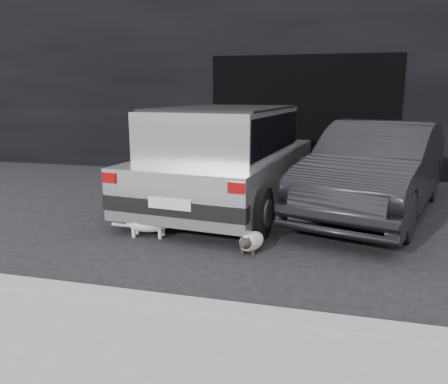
% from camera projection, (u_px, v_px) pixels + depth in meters
% --- Properties ---
extents(ground, '(80.00, 80.00, 0.00)m').
position_uv_depth(ground, '(206.00, 223.00, 6.25)').
color(ground, black).
rests_on(ground, ground).
extents(building_facade, '(34.00, 4.00, 5.00)m').
position_uv_depth(building_facade, '(311.00, 65.00, 11.11)').
color(building_facade, black).
rests_on(building_facade, ground).
extents(garage_opening, '(4.00, 0.10, 2.60)m').
position_uv_depth(garage_opening, '(302.00, 117.00, 9.48)').
color(garage_opening, black).
rests_on(garage_opening, ground).
extents(curb, '(18.00, 0.25, 0.12)m').
position_uv_depth(curb, '(232.00, 315.00, 3.54)').
color(curb, gray).
rests_on(curb, ground).
extents(silver_hatchback, '(2.51, 4.52, 1.60)m').
position_uv_depth(silver_hatchback, '(228.00, 152.00, 7.06)').
color(silver_hatchback, '#B3B5B8').
rests_on(silver_hatchback, ground).
extents(second_car, '(2.62, 4.47, 1.39)m').
position_uv_depth(second_car, '(377.00, 168.00, 6.64)').
color(second_car, black).
rests_on(second_car, ground).
extents(cat_siamese, '(0.30, 0.76, 0.26)m').
position_uv_depth(cat_siamese, '(251.00, 242.00, 5.11)').
color(cat_siamese, beige).
rests_on(cat_siamese, ground).
extents(cat_white, '(0.88, 0.36, 0.41)m').
position_uv_depth(cat_white, '(151.00, 221.00, 5.62)').
color(cat_white, white).
rests_on(cat_white, ground).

